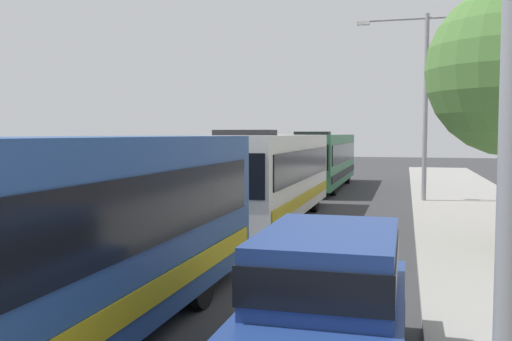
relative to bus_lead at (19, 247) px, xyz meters
The scene contains 5 objects.
bus_lead is the anchor object (origin of this frame).
bus_second_in_line 13.19m from the bus_lead, 90.00° to the left, with size 2.58×10.63×3.21m.
bus_middle 25.86m from the bus_lead, 90.00° to the left, with size 2.58×11.99×3.21m.
white_suv 3.87m from the bus_lead, 14.03° to the left, with size 1.86×4.66×1.90m.
streetlamp_mid 20.90m from the bus_lead, 74.82° to the left, with size 6.02×0.28×8.17m.
Camera 1 is at (3.30, 3.67, 3.09)m, focal length 39.18 mm.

